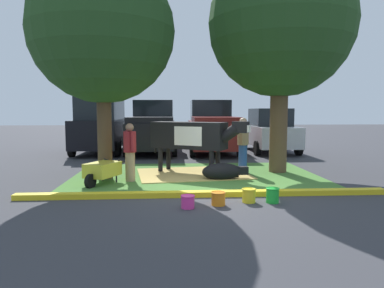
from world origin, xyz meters
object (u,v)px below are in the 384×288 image
(calf_lying, at_px, (223,172))
(cow_holstein, at_px, (192,136))
(person_visitor_near, at_px, (130,151))
(bucket_green, at_px, (273,195))
(pickup_truck_maroon, at_px, (212,128))
(sedan_silver, at_px, (270,131))
(suv_black, at_px, (102,125))
(bucket_orange, at_px, (218,198))
(pickup_truck_black, at_px, (153,128))
(bucket_yellow, at_px, (249,195))
(wheelbarrow, at_px, (102,170))
(person_handler, at_px, (243,143))
(shade_tree_left, at_px, (102,31))
(bucket_pink, at_px, (188,201))
(shade_tree_right, at_px, (281,25))

(calf_lying, bearing_deg, cow_holstein, 126.66)
(person_visitor_near, relative_size, bucket_green, 5.05)
(pickup_truck_maroon, bearing_deg, sedan_silver, -1.84)
(calf_lying, bearing_deg, suv_black, 123.51)
(bucket_orange, bearing_deg, pickup_truck_black, 100.08)
(calf_lying, relative_size, person_visitor_near, 0.83)
(bucket_yellow, bearing_deg, wheelbarrow, 149.32)
(person_handler, height_order, suv_black, suv_black)
(bucket_yellow, xyz_separation_m, pickup_truck_black, (-2.39, 9.45, 0.96))
(bucket_green, distance_m, pickup_truck_maroon, 9.33)
(pickup_truck_maroon, bearing_deg, suv_black, 179.34)
(shade_tree_left, xyz_separation_m, suv_black, (-1.25, 6.40, -2.82))
(person_visitor_near, distance_m, bucket_orange, 3.35)
(person_handler, relative_size, person_visitor_near, 1.08)
(calf_lying, bearing_deg, shade_tree_left, 172.05)
(pickup_truck_black, xyz_separation_m, pickup_truck_maroon, (2.74, -0.23, 0.00))
(sedan_silver, bearing_deg, suv_black, 178.93)
(person_handler, relative_size, suv_black, 0.37)
(calf_lying, xyz_separation_m, bucket_yellow, (0.18, -2.42, -0.09))
(bucket_yellow, xyz_separation_m, pickup_truck_maroon, (0.35, 9.22, 0.96))
(person_visitor_near, distance_m, pickup_truck_maroon, 7.50)
(bucket_green, relative_size, pickup_truck_black, 0.06)
(pickup_truck_black, relative_size, pickup_truck_maroon, 1.00)
(bucket_orange, bearing_deg, pickup_truck_maroon, 83.79)
(person_handler, xyz_separation_m, person_visitor_near, (-3.33, -1.16, -0.07))
(shade_tree_left, distance_m, person_handler, 5.21)
(calf_lying, relative_size, bucket_orange, 4.31)
(shade_tree_left, height_order, suv_black, shade_tree_left)
(bucket_orange, bearing_deg, cow_holstein, 94.60)
(wheelbarrow, bearing_deg, person_handler, 20.76)
(bucket_yellow, bearing_deg, cow_holstein, 105.54)
(person_handler, distance_m, bucket_pink, 4.42)
(calf_lying, height_order, wheelbarrow, wheelbarrow)
(calf_lying, height_order, bucket_yellow, calf_lying)
(cow_holstein, bearing_deg, suv_black, 122.90)
(bucket_pink, height_order, sedan_silver, sedan_silver)
(person_handler, xyz_separation_m, bucket_green, (-0.13, -3.60, -0.76))
(bucket_pink, bearing_deg, pickup_truck_maroon, 80.19)
(pickup_truck_maroon, bearing_deg, bucket_green, -89.15)
(bucket_pink, distance_m, bucket_orange, 0.66)
(person_visitor_near, bearing_deg, pickup_truck_maroon, 65.85)
(shade_tree_right, distance_m, calf_lying, 4.81)
(bucket_green, xyz_separation_m, suv_black, (-5.21, 9.34, 1.11))
(bucket_yellow, bearing_deg, person_handler, 80.15)
(shade_tree_left, height_order, cow_holstein, shade_tree_left)
(pickup_truck_black, bearing_deg, sedan_silver, -3.34)
(bucket_pink, xyz_separation_m, bucket_yellow, (1.31, 0.36, 0.02))
(calf_lying, relative_size, sedan_silver, 0.30)
(shade_tree_left, distance_m, calf_lying, 5.08)
(shade_tree_right, xyz_separation_m, cow_holstein, (-2.70, -0.10, -3.34))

